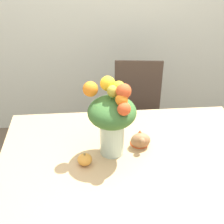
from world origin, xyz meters
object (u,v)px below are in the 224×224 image
at_px(pumpkin, 85,159).
at_px(dining_chair_near_window, 137,116).
at_px(turkey_figurine, 140,138).
at_px(flower_vase, 112,118).

relative_size(pumpkin, dining_chair_near_window, 0.09).
distance_m(pumpkin, dining_chair_near_window, 1.03).
bearing_deg(turkey_figurine, pumpkin, -156.02).
relative_size(flower_vase, turkey_figurine, 2.93).
bearing_deg(flower_vase, dining_chair_near_window, 70.18).
distance_m(flower_vase, pumpkin, 0.28).
distance_m(turkey_figurine, dining_chair_near_window, 0.80).
bearing_deg(turkey_figurine, dining_chair_near_window, 81.63).
xyz_separation_m(turkey_figurine, dining_chair_near_window, (0.11, 0.73, -0.32)).
xyz_separation_m(flower_vase, dining_chair_near_window, (0.28, 0.78, -0.51)).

